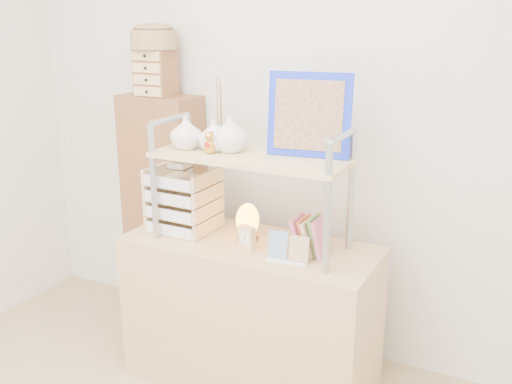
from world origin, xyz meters
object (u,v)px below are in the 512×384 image
Objects in this scene: cabinet at (165,211)px; salt_lamp at (248,221)px; letter_tray at (182,203)px; desk at (250,314)px.

cabinet reaches higher than salt_lamp.
cabinet reaches higher than letter_tray.
letter_tray is at bearing 179.73° from desk.
letter_tray reaches higher than desk.
letter_tray is (0.39, -0.37, 0.21)m from cabinet.
cabinet is 0.82m from salt_lamp.
desk is 0.47m from salt_lamp.
desk is 6.78× the size of salt_lamp.
desk is at bearing -0.27° from letter_tray.
cabinet is 7.63× the size of salt_lamp.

